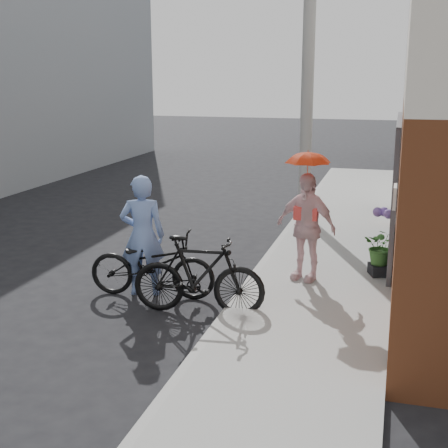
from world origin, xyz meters
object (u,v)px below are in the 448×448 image
at_px(kimono_woman, 306,227).
at_px(utility_pole, 308,70).
at_px(officer, 143,236).
at_px(bike_right, 199,275).
at_px(bike_left, 152,264).
at_px(planter, 380,270).

bearing_deg(kimono_woman, utility_pole, 118.03).
distance_m(officer, kimono_woman, 2.63).
height_order(utility_pole, bike_right, utility_pole).
height_order(bike_left, planter, bike_left).
relative_size(officer, planter, 5.50).
xyz_separation_m(utility_pole, kimono_woman, (0.70, -4.51, -2.50)).
bearing_deg(kimono_woman, bike_left, -133.17).
height_order(officer, bike_left, officer).
height_order(utility_pole, kimono_woman, utility_pole).
xyz_separation_m(kimono_woman, planter, (1.20, 0.54, -0.79)).
height_order(bike_right, kimono_woman, kimono_woman).
height_order(bike_left, kimono_woman, kimono_woman).
height_order(officer, kimono_woman, officer).
xyz_separation_m(officer, bike_left, (0.18, -0.09, -0.43)).
bearing_deg(utility_pole, bike_left, -105.00).
relative_size(utility_pole, bike_right, 3.60).
bearing_deg(bike_left, planter, -68.73).
bearing_deg(planter, bike_left, -153.58).
distance_m(utility_pole, kimono_woman, 5.20).
relative_size(utility_pole, planter, 20.13).
bearing_deg(utility_pole, officer, -106.96).
relative_size(bike_left, kimono_woman, 1.13).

